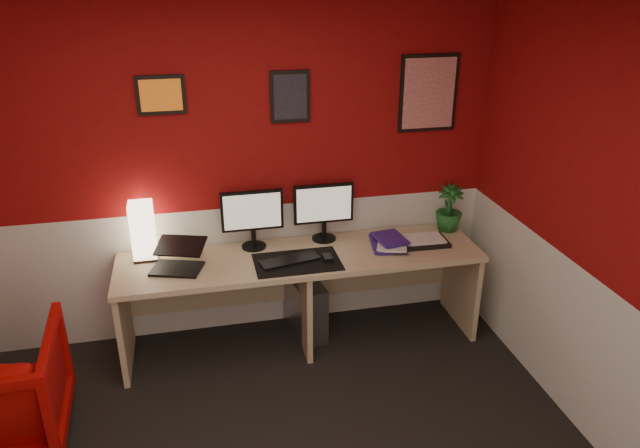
{
  "coord_description": "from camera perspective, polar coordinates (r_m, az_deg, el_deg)",
  "views": [
    {
      "loc": [
        -0.2,
        -2.39,
        2.66
      ],
      "look_at": [
        0.6,
        1.21,
        1.05
      ],
      "focal_mm": 33.76,
      "sensor_mm": 36.0,
      "label": 1
    }
  ],
  "objects": [
    {
      "name": "potted_plant",
      "position": [
        4.76,
        12.15,
        1.48
      ],
      "size": [
        0.24,
        0.24,
        0.36
      ],
      "primitive_type": "imported",
      "rotation": [
        0.0,
        0.0,
        -0.23
      ],
      "color": "#19591E",
      "rests_on": "desk"
    },
    {
      "name": "desk",
      "position": [
        4.49,
        -1.72,
        -7.14
      ],
      "size": [
        2.6,
        0.65,
        0.73
      ],
      "primitive_type": "cube",
      "color": "tan",
      "rests_on": "ground"
    },
    {
      "name": "monitor_left",
      "position": [
        4.34,
        -6.44,
        1.26
      ],
      "size": [
        0.45,
        0.06,
        0.58
      ],
      "primitive_type": "cube",
      "color": "black",
      "rests_on": "desk"
    },
    {
      "name": "art_center",
      "position": [
        4.27,
        -2.85,
        11.97
      ],
      "size": [
        0.28,
        0.02,
        0.36
      ],
      "primitive_type": "cube",
      "color": "black",
      "rests_on": "wall_back"
    },
    {
      "name": "art_left",
      "position": [
        4.21,
        -14.85,
        11.75
      ],
      "size": [
        0.32,
        0.02,
        0.26
      ],
      "primitive_type": "cube",
      "color": "orange",
      "rests_on": "wall_back"
    },
    {
      "name": "book_top",
      "position": [
        4.4,
        5.48,
        -1.59
      ],
      "size": [
        0.23,
        0.29,
        0.03
      ],
      "primitive_type": "imported",
      "rotation": [
        0.0,
        0.0,
        0.12
      ],
      "color": "navy",
      "rests_on": "book_middle"
    },
    {
      "name": "wainscot_right",
      "position": [
        3.9,
        25.27,
        -12.65
      ],
      "size": [
        0.01,
        3.5,
        1.0
      ],
      "primitive_type": "cube",
      "color": "silver",
      "rests_on": "ground"
    },
    {
      "name": "zen_tray",
      "position": [
        4.56,
        9.74,
        -1.62
      ],
      "size": [
        0.36,
        0.26,
        0.03
      ],
      "primitive_type": "cube",
      "rotation": [
        0.0,
        0.0,
        -0.03
      ],
      "color": "black",
      "rests_on": "desk"
    },
    {
      "name": "mouse",
      "position": [
        4.23,
        0.71,
        -3.22
      ],
      "size": [
        0.06,
        0.1,
        0.03
      ],
      "primitive_type": "cube",
      "rotation": [
        0.0,
        0.0,
        -0.01
      ],
      "color": "black",
      "rests_on": "desk_mat"
    },
    {
      "name": "book_bottom",
      "position": [
        4.45,
        4.9,
        -1.96
      ],
      "size": [
        0.29,
        0.36,
        0.03
      ],
      "primitive_type": "imported",
      "rotation": [
        0.0,
        0.0,
        -0.16
      ],
      "color": "navy",
      "rests_on": "desk"
    },
    {
      "name": "wall_back",
      "position": [
        4.38,
        -9.28,
        4.51
      ],
      "size": [
        4.0,
        0.01,
        2.5
      ],
      "primitive_type": "cube",
      "color": "maroon",
      "rests_on": "ground"
    },
    {
      "name": "keyboard",
      "position": [
        4.21,
        -2.89,
        -3.45
      ],
      "size": [
        0.44,
        0.23,
        0.02
      ],
      "primitive_type": "cube",
      "rotation": [
        0.0,
        0.0,
        0.22
      ],
      "color": "black",
      "rests_on": "desk_mat"
    },
    {
      "name": "desk_mat",
      "position": [
        4.21,
        -2.18,
        -3.61
      ],
      "size": [
        0.6,
        0.38,
        0.01
      ],
      "primitive_type": "cube",
      "color": "black",
      "rests_on": "desk"
    },
    {
      "name": "art_right",
      "position": [
        4.56,
        10.24,
        12.11
      ],
      "size": [
        0.44,
        0.02,
        0.56
      ],
      "primitive_type": "cube",
      "color": "red",
      "rests_on": "wall_back"
    },
    {
      "name": "shoji_lamp",
      "position": [
        4.36,
        -16.42,
        -0.78
      ],
      "size": [
        0.16,
        0.16,
        0.4
      ],
      "primitive_type": "cube",
      "color": "#FFE5B2",
      "rests_on": "desk"
    },
    {
      "name": "wainscot_back",
      "position": [
        4.67,
        -8.68,
        -4.24
      ],
      "size": [
        4.0,
        0.01,
        1.0
      ],
      "primitive_type": "cube",
      "color": "silver",
      "rests_on": "ground"
    },
    {
      "name": "pc_tower",
      "position": [
        4.67,
        -1.4,
        -7.84
      ],
      "size": [
        0.28,
        0.48,
        0.45
      ],
      "primitive_type": "cube",
      "rotation": [
        0.0,
        0.0,
        0.18
      ],
      "color": "#99999E",
      "rests_on": "ground"
    },
    {
      "name": "ceiling",
      "position": [
        2.41,
        -8.23,
        19.61
      ],
      "size": [
        4.0,
        3.5,
        0.01
      ],
      "primitive_type": "cube",
      "color": "white",
      "rests_on": "ground"
    },
    {
      "name": "laptop",
      "position": [
        4.18,
        -13.53,
        -2.92
      ],
      "size": [
        0.39,
        0.32,
        0.22
      ],
      "primitive_type": "cube",
      "rotation": [
        0.0,
        0.0,
        -0.32
      ],
      "color": "black",
      "rests_on": "desk"
    },
    {
      "name": "book_middle",
      "position": [
        4.44,
        5.52,
        -1.71
      ],
      "size": [
        0.31,
        0.35,
        0.02
      ],
      "primitive_type": "imported",
      "rotation": [
        0.0,
        0.0,
        -0.39
      ],
      "color": "silver",
      "rests_on": "book_bottom"
    },
    {
      "name": "wall_right",
      "position": [
        3.54,
        27.41,
        -2.68
      ],
      "size": [
        0.01,
        3.5,
        2.5
      ],
      "primitive_type": "cube",
      "color": "maroon",
      "rests_on": "ground"
    },
    {
      "name": "monitor_right",
      "position": [
        4.44,
        0.38,
        1.95
      ],
      "size": [
        0.45,
        0.06,
        0.58
      ],
      "primitive_type": "cube",
      "color": "black",
      "rests_on": "desk"
    }
  ]
}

